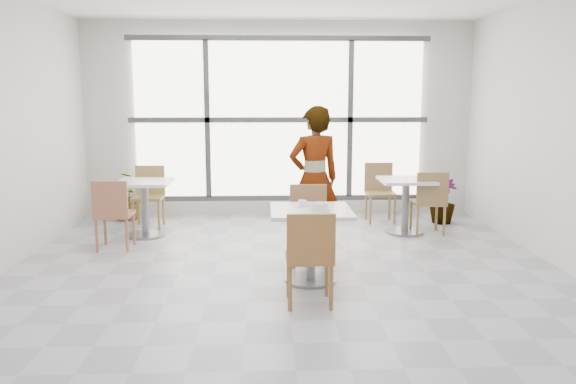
{
  "coord_description": "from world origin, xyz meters",
  "views": [
    {
      "loc": [
        -0.19,
        -5.39,
        1.86
      ],
      "look_at": [
        0.0,
        -0.3,
        1.0
      ],
      "focal_mm": 35.48,
      "sensor_mm": 36.0,
      "label": 1
    }
  ],
  "objects_px": {
    "main_table": "(311,231)",
    "plant_left": "(129,195)",
    "bg_chair_left_far": "(149,192)",
    "bg_chair_right_near": "(430,199)",
    "oatmeal_bowl": "(320,207)",
    "chair_far": "(309,218)",
    "coffee_cup": "(302,204)",
    "plant_right": "(442,200)",
    "chair_near": "(310,253)",
    "bg_chair_left_near": "(113,210)",
    "bg_table_right": "(406,198)",
    "bg_table_left": "(145,200)",
    "person": "(314,179)",
    "bg_chair_right_far": "(380,188)"
  },
  "relations": [
    {
      "from": "bg_chair_right_near",
      "to": "main_table",
      "type": "bearing_deg",
      "value": 47.37
    },
    {
      "from": "plant_left",
      "to": "plant_right",
      "type": "xyz_separation_m",
      "value": [
        4.7,
        -0.42,
        -0.03
      ]
    },
    {
      "from": "chair_far",
      "to": "bg_chair_left_near",
      "type": "bearing_deg",
      "value": 166.61
    },
    {
      "from": "plant_left",
      "to": "plant_right",
      "type": "bearing_deg",
      "value": -5.09
    },
    {
      "from": "plant_left",
      "to": "coffee_cup",
      "type": "bearing_deg",
      "value": -49.89
    },
    {
      "from": "bg_chair_left_near",
      "to": "bg_table_right",
      "type": "bearing_deg",
      "value": -168.66
    },
    {
      "from": "bg_table_right",
      "to": "bg_chair_left_far",
      "type": "relative_size",
      "value": 0.86
    },
    {
      "from": "chair_near",
      "to": "coffee_cup",
      "type": "bearing_deg",
      "value": -88.82
    },
    {
      "from": "oatmeal_bowl",
      "to": "chair_far",
      "type": "bearing_deg",
      "value": 93.11
    },
    {
      "from": "coffee_cup",
      "to": "plant_left",
      "type": "distance_m",
      "value": 3.85
    },
    {
      "from": "plant_left",
      "to": "bg_table_left",
      "type": "bearing_deg",
      "value": -66.14
    },
    {
      "from": "plant_right",
      "to": "bg_table_right",
      "type": "bearing_deg",
      "value": -139.19
    },
    {
      "from": "coffee_cup",
      "to": "bg_chair_left_near",
      "type": "height_order",
      "value": "bg_chair_left_near"
    },
    {
      "from": "bg_table_left",
      "to": "plant_right",
      "type": "height_order",
      "value": "bg_table_left"
    },
    {
      "from": "bg_table_right",
      "to": "bg_chair_right_near",
      "type": "height_order",
      "value": "bg_chair_right_near"
    },
    {
      "from": "oatmeal_bowl",
      "to": "coffee_cup",
      "type": "xyz_separation_m",
      "value": [
        -0.16,
        0.23,
        -0.01
      ]
    },
    {
      "from": "main_table",
      "to": "person",
      "type": "xyz_separation_m",
      "value": [
        0.13,
        1.22,
        0.35
      ]
    },
    {
      "from": "bg_chair_left_near",
      "to": "bg_chair_left_far",
      "type": "bearing_deg",
      "value": -97.46
    },
    {
      "from": "main_table",
      "to": "bg_chair_right_near",
      "type": "bearing_deg",
      "value": 47.37
    },
    {
      "from": "bg_chair_left_far",
      "to": "bg_chair_right_near",
      "type": "xyz_separation_m",
      "value": [
        3.88,
        -0.68,
        0.0
      ]
    },
    {
      "from": "chair_far",
      "to": "bg_chair_right_near",
      "type": "bearing_deg",
      "value": 34.56
    },
    {
      "from": "bg_table_left",
      "to": "plant_left",
      "type": "distance_m",
      "value": 1.17
    },
    {
      "from": "main_table",
      "to": "plant_left",
      "type": "relative_size",
      "value": 1.07
    },
    {
      "from": "bg_chair_left_near",
      "to": "plant_right",
      "type": "distance_m",
      "value": 4.66
    },
    {
      "from": "main_table",
      "to": "bg_table_right",
      "type": "relative_size",
      "value": 1.07
    },
    {
      "from": "oatmeal_bowl",
      "to": "bg_chair_right_near",
      "type": "bearing_deg",
      "value": 50.1
    },
    {
      "from": "bg_chair_left_near",
      "to": "bg_chair_right_far",
      "type": "xyz_separation_m",
      "value": [
        3.55,
        1.54,
        0.0
      ]
    },
    {
      "from": "person",
      "to": "bg_chair_right_near",
      "type": "relative_size",
      "value": 2.01
    },
    {
      "from": "main_table",
      "to": "bg_chair_left_far",
      "type": "height_order",
      "value": "bg_chair_left_far"
    },
    {
      "from": "oatmeal_bowl",
      "to": "bg_chair_left_near",
      "type": "height_order",
      "value": "bg_chair_left_near"
    },
    {
      "from": "chair_near",
      "to": "chair_far",
      "type": "bearing_deg",
      "value": -93.77
    },
    {
      "from": "person",
      "to": "bg_table_left",
      "type": "bearing_deg",
      "value": -36.57
    },
    {
      "from": "main_table",
      "to": "bg_chair_right_far",
      "type": "distance_m",
      "value": 3.08
    },
    {
      "from": "bg_chair_left_far",
      "to": "person",
      "type": "bearing_deg",
      "value": -31.03
    },
    {
      "from": "main_table",
      "to": "bg_chair_right_near",
      "type": "height_order",
      "value": "bg_chair_right_near"
    },
    {
      "from": "main_table",
      "to": "bg_chair_left_near",
      "type": "distance_m",
      "value": 2.63
    },
    {
      "from": "oatmeal_bowl",
      "to": "coffee_cup",
      "type": "height_order",
      "value": "oatmeal_bowl"
    },
    {
      "from": "bg_chair_left_near",
      "to": "bg_chair_left_far",
      "type": "height_order",
      "value": "same"
    },
    {
      "from": "oatmeal_bowl",
      "to": "bg_chair_right_far",
      "type": "relative_size",
      "value": 0.24
    },
    {
      "from": "bg_chair_left_near",
      "to": "bg_chair_right_near",
      "type": "distance_m",
      "value": 4.1
    },
    {
      "from": "oatmeal_bowl",
      "to": "plant_left",
      "type": "height_order",
      "value": "oatmeal_bowl"
    },
    {
      "from": "chair_far",
      "to": "main_table",
      "type": "bearing_deg",
      "value": -92.66
    },
    {
      "from": "person",
      "to": "bg_table_left",
      "type": "distance_m",
      "value": 2.37
    },
    {
      "from": "bg_table_left",
      "to": "bg_chair_right_near",
      "type": "bearing_deg",
      "value": -1.27
    },
    {
      "from": "coffee_cup",
      "to": "bg_chair_right_near",
      "type": "bearing_deg",
      "value": 44.15
    },
    {
      "from": "chair_near",
      "to": "person",
      "type": "distance_m",
      "value": 1.97
    },
    {
      "from": "person",
      "to": "bg_table_left",
      "type": "xyz_separation_m",
      "value": [
        -2.2,
        0.77,
        -0.39
      ]
    },
    {
      "from": "bg_table_left",
      "to": "bg_chair_right_far",
      "type": "xyz_separation_m",
      "value": [
        3.32,
        0.83,
        0.01
      ]
    },
    {
      "from": "bg_chair_left_near",
      "to": "bg_chair_right_far",
      "type": "distance_m",
      "value": 3.87
    },
    {
      "from": "oatmeal_bowl",
      "to": "plant_left",
      "type": "distance_m",
      "value": 4.12
    }
  ]
}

